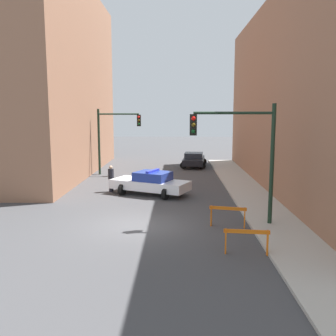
# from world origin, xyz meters

# --- Properties ---
(ground_plane) EXTENTS (120.00, 120.00, 0.00)m
(ground_plane) POSITION_xyz_m (0.00, 0.00, 0.00)
(ground_plane) COLOR #424244
(sidewalk_right) EXTENTS (2.40, 44.00, 0.12)m
(sidewalk_right) POSITION_xyz_m (6.20, 0.00, 0.06)
(sidewalk_right) COLOR #B2ADA3
(sidewalk_right) RESTS_ON ground_plane
(building_corner_left) EXTENTS (14.00, 20.00, 14.66)m
(building_corner_left) POSITION_xyz_m (-12.00, 14.00, 7.33)
(building_corner_left) COLOR #93664C
(building_corner_left) RESTS_ON ground_plane
(traffic_light_near) EXTENTS (3.64, 0.35, 5.20)m
(traffic_light_near) POSITION_xyz_m (4.73, 0.15, 3.53)
(traffic_light_near) COLOR black
(traffic_light_near) RESTS_ON sidewalk_right
(traffic_light_far) EXTENTS (3.44, 0.35, 5.20)m
(traffic_light_far) POSITION_xyz_m (-3.30, 13.61, 3.40)
(traffic_light_far) COLOR black
(traffic_light_far) RESTS_ON ground_plane
(police_car) EXTENTS (5.04, 3.65, 1.52)m
(police_car) POSITION_xyz_m (0.22, 6.30, 0.72)
(police_car) COLOR white
(police_car) RESTS_ON ground_plane
(parked_car_near) EXTENTS (2.56, 4.46, 1.31)m
(parked_car_near) POSITION_xyz_m (3.33, 17.96, 0.67)
(parked_car_near) COLOR black
(parked_car_near) RESTS_ON ground_plane
(pedestrian_crossing) EXTENTS (0.51, 0.51, 1.66)m
(pedestrian_crossing) POSITION_xyz_m (-2.32, 7.05, 0.86)
(pedestrian_crossing) COLOR black
(pedestrian_crossing) RESTS_ON ground_plane
(barrier_front) EXTENTS (1.60, 0.31, 0.90)m
(barrier_front) POSITION_xyz_m (4.26, -3.25, 0.62)
(barrier_front) COLOR orange
(barrier_front) RESTS_ON ground_plane
(barrier_mid) EXTENTS (1.58, 0.46, 0.90)m
(barrier_mid) POSITION_xyz_m (4.03, -0.08, 0.62)
(barrier_mid) COLOR orange
(barrier_mid) RESTS_ON ground_plane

